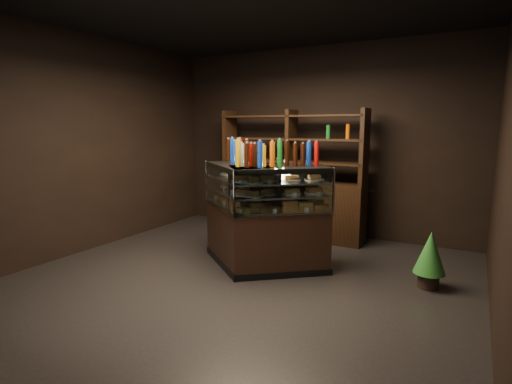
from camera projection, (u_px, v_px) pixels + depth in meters
ground at (239, 281)px, 4.57m from camera, size 5.00×5.00×0.00m
room_shell at (238, 108)px, 4.25m from camera, size 5.02×5.02×3.01m
display_case at (259, 233)px, 4.97m from camera, size 1.82×1.20×1.29m
food_display at (259, 190)px, 4.87m from camera, size 1.52×0.81×0.40m
bottles_top at (259, 154)px, 4.81m from camera, size 1.34×0.67×0.30m
potted_conifer at (430, 252)px, 4.31m from camera, size 0.34×0.34×0.72m
back_shelving at (291, 198)px, 6.37m from camera, size 2.34×0.42×2.00m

